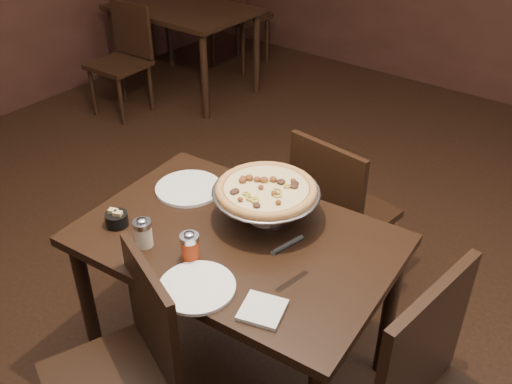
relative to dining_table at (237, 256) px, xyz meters
The scene contains 15 objects.
room 0.79m from the dining_table, 64.15° to the right, with size 6.04×7.04×2.84m.
dining_table is the anchor object (origin of this frame).
background_table 3.03m from the dining_table, 137.65° to the left, with size 1.13×0.75×0.71m.
pizza_stand 0.27m from the dining_table, 81.59° to the left, with size 0.40×0.40×0.17m.
parmesan_shaker 0.36m from the dining_table, 133.46° to the right, with size 0.07×0.07×0.12m.
pepper_flake_shaker 0.25m from the dining_table, 102.59° to the right, with size 0.07×0.07×0.12m.
packet_caddy 0.47m from the dining_table, 151.00° to the right, with size 0.08×0.08×0.07m.
napkin_stack 0.40m from the dining_table, 38.88° to the right, with size 0.13×0.13×0.01m, color silver.
plate_left 0.38m from the dining_table, 161.21° to the left, with size 0.27×0.27×0.01m, color white.
plate_near 0.32m from the dining_table, 75.88° to the right, with size 0.25×0.25×0.01m, color white.
serving_spatula 0.36m from the dining_table, 14.31° to the right, with size 0.14×0.14×0.02m.
chair_far 0.70m from the dining_table, 86.57° to the left, with size 0.43×0.43×0.84m.
chair_near 0.54m from the dining_table, 96.40° to the right, with size 0.51×0.51×0.84m.
bg_chair_far 3.52m from the dining_table, 129.75° to the left, with size 0.44×0.44×0.95m.
bg_chair_near 2.75m from the dining_table, 147.78° to the left, with size 0.40×0.40×0.83m.
Camera 1 is at (1.10, -1.19, 1.98)m, focal length 40.00 mm.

